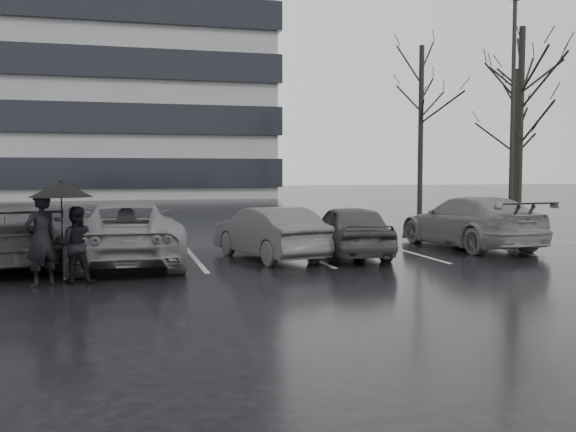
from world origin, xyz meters
The scene contains 14 objects.
ground centered at (0.00, 0.00, 0.00)m, with size 160.00×160.00×0.00m, color black.
car_main centered at (1.57, 1.80, 0.66)m, with size 1.55×3.86×1.31m, color black.
car_west_a centered at (-0.45, 1.92, 0.63)m, with size 1.34×3.83×1.26m, color #2A2B2D.
car_west_b centered at (-3.80, 1.85, 0.72)m, with size 2.40×5.20×1.44m, color #4D4D4F.
car_west_c centered at (-6.22, 2.28, 0.71)m, with size 1.99×4.90×1.42m, color black.
car_east centered at (5.47, 2.71, 0.72)m, with size 2.01×4.93×1.43m, color #4D4D4F.
pedestrian_left centered at (-5.36, -0.71, 0.88)m, with size 0.64×0.42×1.75m, color black.
pedestrian_right centered at (-4.77, -0.51, 0.73)m, with size 0.71×0.55×1.46m, color black.
umbrella centered at (-5.00, -0.56, 1.79)m, with size 1.16×1.16×1.97m.
lamp_post centered at (10.32, 8.04, 3.95)m, with size 0.47×0.47×8.63m.
stall_stripes centered at (-0.80, 2.50, 0.00)m, with size 19.72×5.00×0.00m.
tree_east centered at (12.00, 10.00, 4.00)m, with size 0.26×0.26×8.00m, color black.
tree_ne centered at (14.50, 14.00, 3.50)m, with size 0.26×0.26×7.00m, color black.
tree_north centered at (11.00, 17.00, 4.25)m, with size 0.26×0.26×8.50m, color black.
Camera 1 is at (-3.93, -13.21, 2.13)m, focal length 40.00 mm.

